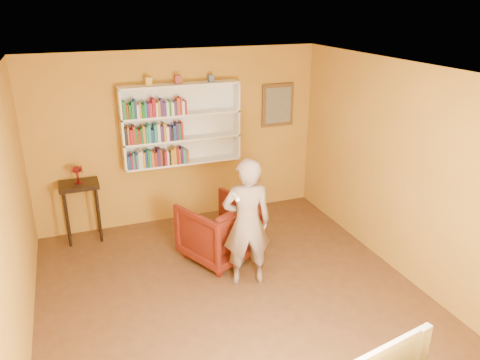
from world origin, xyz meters
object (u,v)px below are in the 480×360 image
person (247,223)px  ruby_lustre (77,171)px  console_table (80,193)px  armchair (219,230)px  bookshelf (180,124)px

person → ruby_lustre: bearing=-35.0°
console_table → person: size_ratio=0.54×
ruby_lustre → armchair: (1.73, -1.20, -0.67)m
bookshelf → person: bookshelf is taller
console_table → armchair: 2.13m
bookshelf → console_table: bookshelf is taller
ruby_lustre → armchair: ruby_lustre is taller
ruby_lustre → armchair: bearing=-34.8°
bookshelf → person: 2.22m
bookshelf → ruby_lustre: (-1.57, -0.16, -0.51)m
bookshelf → console_table: bearing=-174.2°
ruby_lustre → person: (1.86, -1.91, -0.26)m
bookshelf → person: (0.28, -2.07, -0.76)m
console_table → bookshelf: bearing=5.8°
ruby_lustre → armchair: 2.21m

